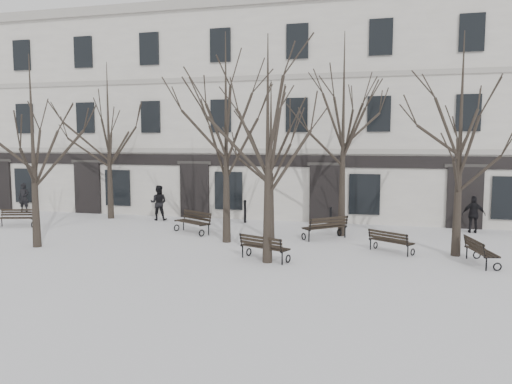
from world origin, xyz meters
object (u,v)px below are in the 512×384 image
(tree_1, at_px, (226,113))
(tree_2, at_px, (268,122))
(bench_4, at_px, (326,227))
(bench_3, at_px, (193,221))
(bench_2, at_px, (390,241))
(bench_0, at_px, (17,217))
(tree_0, at_px, (32,128))
(tree_3, at_px, (461,117))
(bench_1, at_px, (264,247))
(bench_5, at_px, (480,251))

(tree_1, distance_m, tree_2, 3.79)
(tree_2, bearing_deg, bench_4, 72.27)
(tree_2, xyz_separation_m, bench_3, (-4.45, 4.44, -4.21))
(tree_2, height_order, bench_2, tree_2)
(bench_2, height_order, bench_3, bench_3)
(bench_0, bearing_deg, tree_0, -59.34)
(tree_2, xyz_separation_m, bench_0, (-13.26, 3.86, -4.28))
(tree_2, distance_m, tree_3, 6.86)
(tree_1, relative_size, bench_1, 4.47)
(tree_3, height_order, bench_1, tree_3)
(bench_0, xyz_separation_m, bench_1, (13.08, -3.65, 0.03))
(bench_0, relative_size, bench_1, 0.94)
(tree_2, relative_size, bench_0, 4.31)
(tree_0, relative_size, bench_2, 4.35)
(bench_2, height_order, bench_5, bench_5)
(tree_3, bearing_deg, bench_3, 170.57)
(tree_1, bearing_deg, bench_2, -3.31)
(bench_1, bearing_deg, tree_1, -27.68)
(bench_1, bearing_deg, tree_3, -136.48)
(tree_0, height_order, bench_4, tree_0)
(tree_0, height_order, bench_2, tree_0)
(bench_5, bearing_deg, tree_3, 14.92)
(tree_3, height_order, bench_4, tree_3)
(bench_0, xyz_separation_m, bench_5, (20.17, -2.38, 0.02))
(tree_0, relative_size, bench_3, 3.70)
(tree_2, relative_size, bench_2, 4.47)
(bench_2, bearing_deg, bench_5, -167.02)
(bench_0, xyz_separation_m, bench_4, (14.70, 0.66, 0.08))
(bench_1, relative_size, bench_5, 1.03)
(tree_1, bearing_deg, tree_0, -158.35)
(tree_1, bearing_deg, bench_3, 143.23)
(tree_1, distance_m, bench_5, 10.55)
(tree_2, bearing_deg, tree_3, 22.78)
(bench_5, bearing_deg, tree_1, 69.27)
(tree_0, height_order, bench_1, tree_0)
(tree_3, distance_m, bench_3, 11.77)
(tree_0, height_order, tree_2, tree_2)
(bench_1, bearing_deg, bench_3, -21.82)
(bench_0, relative_size, bench_4, 0.94)
(tree_1, relative_size, tree_3, 1.06)
(bench_5, bearing_deg, bench_3, 63.36)
(tree_1, relative_size, bench_4, 4.46)
(bench_0, bearing_deg, bench_4, -14.14)
(tree_0, xyz_separation_m, bench_1, (9.08, 0.03, -4.11))
(tree_3, bearing_deg, tree_0, -170.97)
(bench_0, bearing_deg, bench_3, -12.90)
(bench_5, bearing_deg, bench_0, 71.25)
(bench_1, xyz_separation_m, bench_5, (7.09, 1.27, -0.01))
(bench_3, bearing_deg, bench_0, -145.36)
(tree_1, distance_m, bench_3, 5.36)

